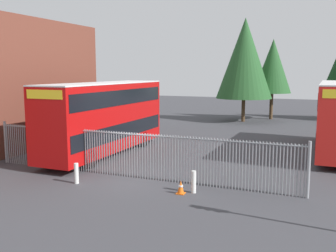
{
  "coord_description": "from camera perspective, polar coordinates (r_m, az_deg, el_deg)",
  "views": [
    {
      "loc": [
        8.36,
        -16.04,
        5.11
      ],
      "look_at": [
        0.0,
        4.0,
        2.0
      ],
      "focal_mm": 41.14,
      "sensor_mm": 36.0,
      "label": 1
    }
  ],
  "objects": [
    {
      "name": "bollard_near_left",
      "position": [
        18.19,
        -13.42,
        -6.84
      ],
      "size": [
        0.2,
        0.2,
        0.95
      ],
      "primitive_type": "cylinder",
      "color": "silver",
      "rests_on": "ground"
    },
    {
      "name": "bollard_center_front",
      "position": [
        16.43,
        3.83,
        -8.26
      ],
      "size": [
        0.2,
        0.2,
        0.95
      ],
      "primitive_type": "cylinder",
      "color": "silver",
      "rests_on": "ground"
    },
    {
      "name": "tree_tall_back",
      "position": [
        39.72,
        11.29,
        9.8
      ],
      "size": [
        5.58,
        5.58,
        10.35
      ],
      "color": "#4C3823",
      "rests_on": "ground"
    },
    {
      "name": "traffic_cone_by_gate",
      "position": [
        16.31,
        1.9,
        -9.04
      ],
      "size": [
        0.34,
        0.34,
        0.59
      ],
      "color": "orange",
      "rests_on": "ground"
    },
    {
      "name": "palisade_fence",
      "position": [
        18.61,
        -5.35,
        -4.08
      ],
      "size": [
        16.13,
        0.14,
        2.35
      ],
      "color": "gray",
      "rests_on": "ground"
    },
    {
      "name": "tree_short_side",
      "position": [
        42.35,
        15.26,
        8.54
      ],
      "size": [
        3.94,
        3.94,
        8.43
      ],
      "color": "#4C3823",
      "rests_on": "ground"
    },
    {
      "name": "ground_plane",
      "position": [
        25.96,
        3.41,
        -3.22
      ],
      "size": [
        100.0,
        100.0,
        0.0
      ],
      "primitive_type": "plane",
      "color": "#3D3D42"
    },
    {
      "name": "double_decker_bus_near_gate",
      "position": [
        23.88,
        -9.31,
        1.58
      ],
      "size": [
        2.54,
        10.81,
        4.42
      ],
      "color": "#B70C0C",
      "rests_on": "ground"
    }
  ]
}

